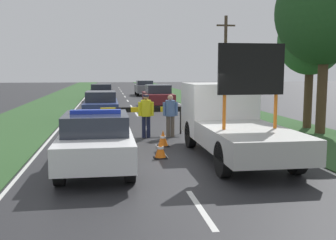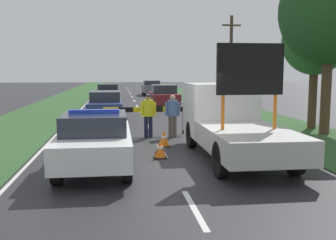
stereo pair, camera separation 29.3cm
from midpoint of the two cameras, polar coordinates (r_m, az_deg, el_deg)
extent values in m
plane|color=#28282B|center=(11.00, -0.48, -6.34)|extent=(160.00, 160.00, 0.00)
cube|color=silver|center=(7.55, 3.59, -12.70)|extent=(0.12, 2.18, 0.01)
cube|color=silver|center=(12.71, -1.62, -4.48)|extent=(0.12, 2.18, 0.01)
cube|color=silver|center=(18.03, -3.75, -1.04)|extent=(0.12, 2.18, 0.01)
cube|color=silver|center=(23.39, -4.90, 0.83)|extent=(0.12, 2.18, 0.01)
cube|color=silver|center=(28.78, -5.63, 2.00)|extent=(0.12, 2.18, 0.01)
cube|color=silver|center=(34.17, -6.12, 2.80)|extent=(0.12, 2.18, 0.01)
cube|color=silver|center=(39.58, -6.48, 3.38)|extent=(0.12, 2.18, 0.01)
cube|color=silver|center=(44.99, -6.75, 3.82)|extent=(0.12, 2.18, 0.01)
cube|color=silver|center=(50.40, -6.97, 4.17)|extent=(0.12, 2.18, 0.01)
cube|color=silver|center=(55.81, -7.14, 4.45)|extent=(0.12, 2.18, 0.01)
cube|color=silver|center=(61.23, -7.29, 4.68)|extent=(0.12, 2.18, 0.01)
cube|color=silver|center=(30.29, -13.14, 2.10)|extent=(0.10, 70.19, 0.01)
cube|color=silver|center=(30.68, 1.49, 2.35)|extent=(0.10, 70.19, 0.01)
cube|color=#2D5128|center=(31.01, -16.96, 2.11)|extent=(4.02, 120.00, 0.03)
cube|color=#2D5128|center=(31.60, 5.11, 2.48)|extent=(4.02, 120.00, 0.03)
cube|color=white|center=(10.45, -11.12, -3.36)|extent=(1.81, 4.41, 0.61)
cube|color=#282D38|center=(10.24, -11.23, -0.45)|extent=(1.60, 2.03, 0.49)
cylinder|color=black|center=(11.91, -14.61, -3.67)|extent=(0.24, 0.76, 0.76)
cylinder|color=black|center=(11.85, -7.01, -3.55)|extent=(0.24, 0.76, 0.76)
cylinder|color=black|center=(9.25, -16.33, -6.82)|extent=(0.24, 0.76, 0.76)
cylinder|color=black|center=(9.17, -6.48, -6.69)|extent=(0.24, 0.76, 0.76)
cube|color=#1E38C6|center=(10.20, -11.27, 1.19)|extent=(1.27, 0.24, 0.10)
cube|color=#193399|center=(10.45, -11.13, -3.19)|extent=(1.82, 3.62, 0.10)
cube|color=black|center=(12.67, -10.70, -1.80)|extent=(1.00, 0.08, 0.37)
cube|color=white|center=(13.34, 6.65, 1.64)|extent=(2.12, 2.20, 1.71)
cube|color=#232833|center=(14.35, 5.53, 3.27)|extent=(1.80, 0.04, 0.75)
cube|color=#B2B2AD|center=(10.55, 10.94, -2.91)|extent=(2.12, 3.85, 0.61)
cylinder|color=#D16619|center=(10.23, 7.35, 1.12)|extent=(0.09, 0.09, 0.90)
cylinder|color=#D16619|center=(10.70, 14.57, 1.21)|extent=(0.09, 0.09, 0.90)
cube|color=black|center=(10.39, 11.19, 7.25)|extent=(1.75, 0.12, 1.31)
cylinder|color=black|center=(13.23, 2.66, -2.09)|extent=(0.24, 0.89, 0.89)
cylinder|color=black|center=(13.72, 10.39, -1.87)|extent=(0.24, 0.89, 0.89)
cylinder|color=black|center=(9.61, 7.13, -5.66)|extent=(0.24, 0.89, 0.89)
cylinder|color=black|center=(10.27, 17.32, -5.10)|extent=(0.24, 0.89, 0.89)
cylinder|color=black|center=(15.82, -8.96, -0.59)|extent=(0.07, 0.07, 0.92)
cylinder|color=black|center=(16.06, 1.32, -0.39)|extent=(0.07, 0.07, 0.92)
cube|color=yellow|center=(15.76, -9.22, 1.43)|extent=(0.60, 0.08, 0.20)
cube|color=black|center=(15.76, -7.05, 1.47)|extent=(0.60, 0.08, 0.20)
cube|color=yellow|center=(15.79, -4.88, 1.50)|extent=(0.60, 0.08, 0.20)
cube|color=black|center=(15.84, -2.72, 1.54)|extent=(0.60, 0.08, 0.20)
cube|color=yellow|center=(15.91, -0.58, 1.57)|extent=(0.60, 0.08, 0.20)
cube|color=black|center=(16.01, 1.54, 1.60)|extent=(0.60, 0.08, 0.20)
cylinder|color=#191E38|center=(15.17, -4.07, -1.02)|extent=(0.16, 0.16, 0.83)
cylinder|color=#191E38|center=(15.19, -3.42, -1.00)|extent=(0.16, 0.16, 0.83)
cylinder|color=yellow|center=(15.10, -3.77, 1.73)|extent=(0.38, 0.38, 0.62)
cylinder|color=yellow|center=(15.08, -4.67, 1.60)|extent=(0.12, 0.12, 0.53)
cylinder|color=yellow|center=(15.12, -2.87, 1.63)|extent=(0.12, 0.12, 0.53)
sphere|color=#A57A5B|center=(15.06, -3.78, 3.32)|extent=(0.22, 0.22, 0.22)
cylinder|color=#141933|center=(15.06, -3.78, 3.54)|extent=(0.25, 0.25, 0.05)
cylinder|color=brown|center=(15.30, -0.52, -0.95)|extent=(0.15, 0.15, 0.82)
cylinder|color=brown|center=(15.33, 0.11, -0.94)|extent=(0.15, 0.15, 0.82)
cylinder|color=#4C6B9E|center=(15.23, -0.21, 1.73)|extent=(0.38, 0.38, 0.62)
cylinder|color=#4C6B9E|center=(15.20, -1.08, 1.60)|extent=(0.12, 0.12, 0.52)
cylinder|color=#4C6B9E|center=(15.27, 0.66, 1.63)|extent=(0.12, 0.12, 0.52)
sphere|color=tan|center=(15.20, -0.21, 3.28)|extent=(0.21, 0.21, 0.21)
cube|color=black|center=(15.60, 3.67, -2.28)|extent=(0.49, 0.49, 0.03)
cone|color=orange|center=(15.55, 3.68, -1.05)|extent=(0.42, 0.42, 0.65)
cylinder|color=white|center=(15.54, 3.68, -0.94)|extent=(0.24, 0.24, 0.09)
cube|color=black|center=(11.68, -1.83, -5.47)|extent=(0.39, 0.39, 0.03)
cone|color=orange|center=(11.63, -1.83, -4.16)|extent=(0.33, 0.33, 0.51)
cylinder|color=white|center=(11.62, -1.83, -4.04)|extent=(0.19, 0.19, 0.07)
cube|color=black|center=(13.47, -1.35, -3.77)|extent=(0.40, 0.40, 0.03)
cone|color=orange|center=(13.42, -1.36, -2.60)|extent=(0.34, 0.34, 0.53)
cylinder|color=white|center=(13.42, -1.36, -2.49)|extent=(0.19, 0.19, 0.07)
cube|color=black|center=(15.46, -11.02, -2.49)|extent=(0.35, 0.35, 0.03)
cone|color=orange|center=(15.42, -11.05, -1.60)|extent=(0.29, 0.29, 0.45)
cylinder|color=white|center=(15.42, -11.05, -1.52)|extent=(0.17, 0.17, 0.06)
cube|color=navy|center=(21.16, -10.08, 1.90)|extent=(1.74, 4.48, 0.62)
cube|color=#282D38|center=(20.98, -10.12, 3.41)|extent=(1.53, 2.06, 0.52)
cylinder|color=black|center=(22.60, -11.88, 1.39)|extent=(0.24, 0.73, 0.73)
cylinder|color=black|center=(22.56, -8.08, 1.47)|extent=(0.24, 0.73, 0.73)
cylinder|color=black|center=(19.84, -12.32, 0.60)|extent=(0.24, 0.73, 0.73)
cylinder|color=black|center=(19.80, -7.99, 0.69)|extent=(0.24, 0.73, 0.73)
cube|color=maroon|center=(27.96, -1.79, 3.25)|extent=(1.83, 4.70, 0.69)
cube|color=#282D38|center=(27.78, -1.76, 4.53)|extent=(1.61, 2.16, 0.58)
cylinder|color=black|center=(29.35, -3.67, 2.75)|extent=(0.24, 0.65, 0.65)
cylinder|color=black|center=(29.53, -0.60, 2.79)|extent=(0.24, 0.65, 0.65)
cylinder|color=black|center=(26.46, -3.12, 2.28)|extent=(0.24, 0.65, 0.65)
cylinder|color=black|center=(26.66, 0.28, 2.32)|extent=(0.24, 0.65, 0.65)
cube|color=black|center=(34.78, -9.88, 3.84)|extent=(1.93, 4.42, 0.60)
cube|color=#282D38|center=(34.62, -9.90, 4.75)|extent=(1.70, 2.03, 0.50)
cylinder|color=black|center=(36.19, -11.16, 3.46)|extent=(0.24, 0.66, 0.66)
cylinder|color=black|center=(36.15, -8.49, 3.52)|extent=(0.24, 0.66, 0.66)
cylinder|color=black|center=(33.46, -11.36, 3.17)|extent=(0.24, 0.66, 0.66)
cylinder|color=black|center=(33.42, -8.46, 3.23)|extent=(0.24, 0.66, 0.66)
cube|color=slate|center=(41.77, -3.66, 4.57)|extent=(1.84, 4.63, 0.76)
cube|color=#282D38|center=(41.61, -3.64, 5.41)|extent=(1.62, 2.13, 0.47)
cylinder|color=black|center=(43.16, -4.88, 4.14)|extent=(0.24, 0.65, 0.65)
cylinder|color=black|center=(43.30, -2.76, 4.16)|extent=(0.24, 0.65, 0.65)
cylinder|color=black|center=(40.30, -4.60, 3.93)|extent=(0.24, 0.65, 0.65)
cylinder|color=black|center=(40.45, -2.34, 3.96)|extent=(0.24, 0.65, 0.65)
cylinder|color=#4C3823|center=(18.55, 19.24, 3.16)|extent=(0.37, 0.37, 2.81)
ellipsoid|color=#2D662D|center=(18.56, 19.56, 10.79)|extent=(2.84, 2.84, 2.98)
cylinder|color=#4C3823|center=(17.07, 20.97, 3.77)|extent=(0.40, 0.40, 3.40)
ellipsoid|color=#1E471E|center=(17.21, 21.45, 14.40)|extent=(3.95, 3.95, 4.15)
cylinder|color=#473828|center=(25.61, 7.98, 8.07)|extent=(0.20, 0.20, 6.02)
cube|color=#473828|center=(25.76, 8.07, 13.43)|extent=(1.20, 0.10, 0.10)
camera|label=1|loc=(0.15, -90.71, -0.09)|focal=42.00mm
camera|label=2|loc=(0.15, 89.29, 0.09)|focal=42.00mm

